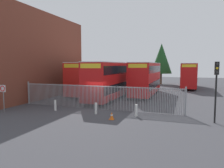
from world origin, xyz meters
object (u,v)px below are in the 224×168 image
at_px(double_decker_bus_near_gate, 110,79).
at_px(double_decker_bus_far_back, 188,74).
at_px(bollard_center_front, 96,108).
at_px(double_decker_bus_behind_fence_right, 92,77).
at_px(traffic_cone_by_gate, 112,116).
at_px(bollard_near_left, 55,105).
at_px(double_decker_bus_behind_fence_left, 146,77).
at_px(traffic_light_kerbside, 216,81).
at_px(bollard_near_right, 136,110).
at_px(speed_limit_sign_post, 3,92).

xyz_separation_m(double_decker_bus_near_gate, double_decker_bus_far_back, (8.94, 16.55, 0.00)).
bearing_deg(double_decker_bus_far_back, bollard_center_front, -107.09).
bearing_deg(double_decker_bus_behind_fence_right, traffic_cone_by_gate, -59.05).
height_order(double_decker_bus_far_back, traffic_cone_by_gate, double_decker_bus_far_back).
height_order(double_decker_bus_far_back, bollard_near_left, double_decker_bus_far_back).
bearing_deg(double_decker_bus_behind_fence_left, traffic_cone_by_gate, -90.29).
xyz_separation_m(double_decker_bus_behind_fence_left, bollard_center_front, (-1.92, -12.41, -1.95)).
height_order(double_decker_bus_near_gate, traffic_light_kerbside, double_decker_bus_near_gate).
relative_size(double_decker_bus_near_gate, double_decker_bus_behind_fence_right, 1.00).
bearing_deg(bollard_near_left, bollard_near_right, 2.49).
xyz_separation_m(bollard_near_right, traffic_light_kerbside, (5.63, -0.06, 2.51)).
height_order(bollard_center_front, bollard_near_right, same).
distance_m(double_decker_bus_behind_fence_left, speed_limit_sign_post, 17.44).
distance_m(bollard_near_left, bollard_near_right, 7.35).
bearing_deg(speed_limit_sign_post, traffic_cone_by_gate, 4.22).
bearing_deg(double_decker_bus_near_gate, bollard_near_left, -107.87).
bearing_deg(bollard_near_right, double_decker_bus_behind_fence_right, 129.82).
xyz_separation_m(bollard_near_left, traffic_light_kerbside, (12.97, 0.26, 2.51)).
bearing_deg(traffic_cone_by_gate, speed_limit_sign_post, -175.78).
bearing_deg(bollard_near_left, traffic_cone_by_gate, -12.07).
relative_size(bollard_near_left, traffic_cone_by_gate, 1.61).
bearing_deg(traffic_light_kerbside, double_decker_bus_far_back, 93.77).
height_order(double_decker_bus_behind_fence_left, double_decker_bus_far_back, same).
relative_size(double_decker_bus_behind_fence_left, bollard_near_right, 11.38).
height_order(bollard_near_right, traffic_light_kerbside, traffic_light_kerbside).
xyz_separation_m(bollard_near_right, speed_limit_sign_post, (-11.27, -2.28, 1.30)).
xyz_separation_m(double_decker_bus_behind_fence_right, double_decker_bus_far_back, (12.80, 13.35, 0.00)).
distance_m(double_decker_bus_near_gate, bollard_near_right, 8.99).
xyz_separation_m(double_decker_bus_far_back, traffic_light_kerbside, (1.58, -23.90, 0.56)).
xyz_separation_m(double_decker_bus_behind_fence_left, double_decker_bus_behind_fence_right, (-7.30, -1.63, 0.00)).
distance_m(bollard_center_front, traffic_cone_by_gate, 2.25).
height_order(bollard_center_front, traffic_light_kerbside, traffic_light_kerbside).
height_order(double_decker_bus_far_back, bollard_center_front, double_decker_bus_far_back).
xyz_separation_m(double_decker_bus_near_gate, double_decker_bus_behind_fence_left, (3.44, 4.83, 0.00)).
xyz_separation_m(double_decker_bus_near_gate, traffic_cone_by_gate, (3.37, -8.85, -2.13)).
bearing_deg(double_decker_bus_near_gate, double_decker_bus_behind_fence_left, 54.52).
xyz_separation_m(bollard_near_left, bollard_near_right, (7.34, 0.32, 0.00)).
bearing_deg(double_decker_bus_far_back, traffic_cone_by_gate, -102.37).
height_order(traffic_cone_by_gate, speed_limit_sign_post, speed_limit_sign_post).
xyz_separation_m(traffic_cone_by_gate, speed_limit_sign_post, (-9.75, -0.72, 1.49)).
xyz_separation_m(double_decker_bus_far_back, bollard_near_right, (-4.06, -23.84, -1.95)).
bearing_deg(double_decker_bus_behind_fence_left, double_decker_bus_far_back, 64.86).
bearing_deg(bollard_near_left, double_decker_bus_far_back, 64.75).
distance_m(double_decker_bus_near_gate, bollard_center_front, 7.98).
height_order(speed_limit_sign_post, traffic_light_kerbside, traffic_light_kerbside).
distance_m(double_decker_bus_behind_fence_right, traffic_cone_by_gate, 14.22).
xyz_separation_m(double_decker_bus_far_back, bollard_near_left, (-11.40, -24.16, -1.95)).
bearing_deg(traffic_cone_by_gate, double_decker_bus_behind_fence_left, 89.71).
bearing_deg(bollard_near_right, traffic_light_kerbside, -0.56).
relative_size(traffic_cone_by_gate, traffic_light_kerbside, 0.14).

